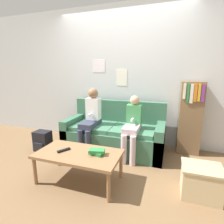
% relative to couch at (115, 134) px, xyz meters
% --- Properties ---
extents(ground_plane, '(10.00, 10.00, 0.00)m').
position_rel_couch_xyz_m(ground_plane, '(0.00, -0.51, -0.28)').
color(ground_plane, brown).
extents(wall_back, '(8.00, 0.06, 2.60)m').
position_rel_couch_xyz_m(wall_back, '(-0.00, 0.48, 1.02)').
color(wall_back, silver).
rests_on(wall_back, ground_plane).
extents(couch, '(1.74, 0.78, 0.86)m').
position_rel_couch_xyz_m(couch, '(0.00, 0.00, 0.00)').
color(couch, '#38664C').
rests_on(couch, ground_plane).
extents(coffee_table, '(1.06, 0.56, 0.39)m').
position_rel_couch_xyz_m(coffee_table, '(-0.13, -1.06, 0.07)').
color(coffee_table, '#8E6642').
rests_on(coffee_table, ground_plane).
extents(person_left, '(0.24, 0.54, 1.11)m').
position_rel_couch_xyz_m(person_left, '(-0.37, -0.18, 0.34)').
color(person_left, '#33384C').
rests_on(person_left, ground_plane).
extents(person_right, '(0.24, 0.54, 1.01)m').
position_rel_couch_xyz_m(person_right, '(0.37, -0.20, 0.28)').
color(person_right, silver).
rests_on(person_right, ground_plane).
extents(tv_remote, '(0.12, 0.17, 0.02)m').
position_rel_couch_xyz_m(tv_remote, '(-0.33, -1.08, 0.12)').
color(tv_remote, black).
rests_on(tv_remote, coffee_table).
extents(book_stack, '(0.21, 0.15, 0.07)m').
position_rel_couch_xyz_m(book_stack, '(0.11, -1.04, 0.14)').
color(book_stack, '#2D8442').
rests_on(book_stack, coffee_table).
extents(bookshelf, '(0.36, 0.28, 1.24)m').
position_rel_couch_xyz_m(bookshelf, '(1.25, 0.30, 0.34)').
color(bookshelf, brown).
rests_on(bookshelf, ground_plane).
extents(storage_box, '(0.43, 0.35, 0.36)m').
position_rel_couch_xyz_m(storage_box, '(1.31, -0.87, -0.10)').
color(storage_box, '#CCB284').
rests_on(storage_box, ground_plane).
extents(backpack, '(0.28, 0.24, 0.36)m').
position_rel_couch_xyz_m(backpack, '(-1.20, -0.47, -0.11)').
color(backpack, black).
rests_on(backpack, ground_plane).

